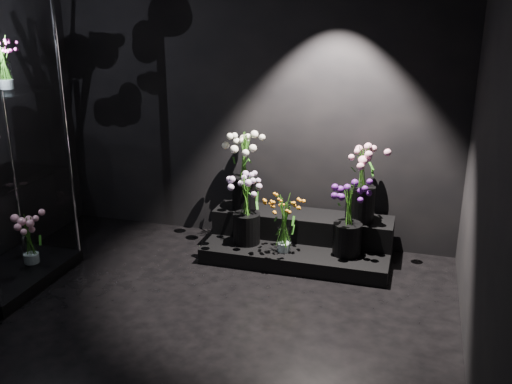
% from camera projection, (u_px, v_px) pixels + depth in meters
% --- Properties ---
extents(floor, '(4.00, 4.00, 0.00)m').
position_uv_depth(floor, '(172.00, 339.00, 4.08)').
color(floor, black).
rests_on(floor, ground).
extents(wall_back, '(4.00, 0.00, 4.00)m').
position_uv_depth(wall_back, '(252.00, 99.00, 5.45)').
color(wall_back, black).
rests_on(wall_back, floor).
extents(wall_right, '(0.00, 4.00, 4.00)m').
position_uv_depth(wall_right, '(497.00, 175.00, 3.09)').
color(wall_right, black).
rests_on(wall_right, floor).
extents(display_riser, '(1.70, 0.76, 0.38)m').
position_uv_depth(display_riser, '(300.00, 239.00, 5.38)').
color(display_riser, black).
rests_on(display_riser, floor).
extents(bouquet_orange_bells, '(0.35, 0.35, 0.53)m').
position_uv_depth(bouquet_orange_bells, '(284.00, 223.00, 5.08)').
color(bouquet_orange_bells, white).
rests_on(bouquet_orange_bells, display_riser).
extents(bouquet_lilac, '(0.42, 0.42, 0.64)m').
position_uv_depth(bouquet_lilac, '(246.00, 206.00, 5.23)').
color(bouquet_lilac, black).
rests_on(bouquet_lilac, display_riser).
extents(bouquet_purple, '(0.38, 0.38, 0.66)m').
position_uv_depth(bouquet_purple, '(348.00, 216.00, 4.99)').
color(bouquet_purple, black).
rests_on(bouquet_purple, display_riser).
extents(bouquet_cream_roses, '(0.40, 0.40, 0.74)m').
position_uv_depth(bouquet_cream_roses, '(245.00, 165.00, 5.41)').
color(bouquet_cream_roses, black).
rests_on(bouquet_cream_roses, display_riser).
extents(bouquet_pink_roses, '(0.38, 0.38, 0.73)m').
position_uv_depth(bouquet_pink_roses, '(362.00, 178.00, 5.11)').
color(bouquet_pink_roses, black).
rests_on(bouquet_pink_roses, display_riser).
extents(bouquet_case_magenta, '(0.26, 0.26, 0.41)m').
position_uv_depth(bouquet_case_magenta, '(3.00, 62.00, 4.46)').
color(bouquet_case_magenta, white).
rests_on(bouquet_case_magenta, display_case).
extents(bouquet_case_base_pink, '(0.36, 0.36, 0.45)m').
position_uv_depth(bouquet_case_base_pink, '(29.00, 237.00, 4.94)').
color(bouquet_case_base_pink, white).
rests_on(bouquet_case_base_pink, display_case).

